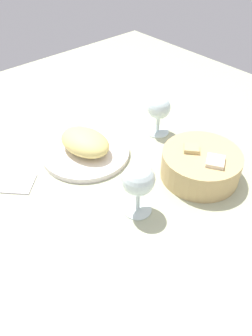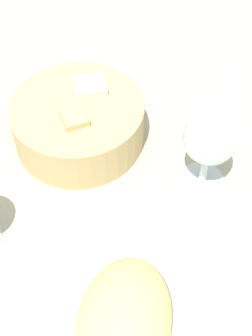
# 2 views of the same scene
# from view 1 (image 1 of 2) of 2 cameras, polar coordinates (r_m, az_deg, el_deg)

# --- Properties ---
(ground_plane) EXTENTS (1.40, 1.40, 0.02)m
(ground_plane) POSITION_cam_1_polar(r_m,az_deg,el_deg) (0.91, -1.05, 1.83)
(ground_plane) COLOR #AAAF8D
(plate) EXTENTS (0.23, 0.23, 0.01)m
(plate) POSITION_cam_1_polar(r_m,az_deg,el_deg) (0.90, -6.84, 2.67)
(plate) COLOR white
(plate) RESTS_ON ground_plane
(omelette) EXTENTS (0.16, 0.12, 0.05)m
(omelette) POSITION_cam_1_polar(r_m,az_deg,el_deg) (0.88, -7.01, 4.43)
(omelette) COLOR #DEC972
(omelette) RESTS_ON plate
(lettuce_garnish) EXTENTS (0.04, 0.04, 0.02)m
(lettuce_garnish) POSITION_cam_1_polar(r_m,az_deg,el_deg) (0.94, -8.41, 5.21)
(lettuce_garnish) COLOR #398A37
(lettuce_garnish) RESTS_ON plate
(bread_basket) EXTENTS (0.19, 0.19, 0.08)m
(bread_basket) POSITION_cam_1_polar(r_m,az_deg,el_deg) (0.83, 12.66, 0.51)
(bread_basket) COLOR tan
(bread_basket) RESTS_ON ground_plane
(wine_glass_near) EXTENTS (0.07, 0.07, 0.13)m
(wine_glass_near) POSITION_cam_1_polar(r_m,az_deg,el_deg) (0.70, 2.12, -2.38)
(wine_glass_near) COLOR silver
(wine_glass_near) RESTS_ON ground_plane
(wine_glass_far) EXTENTS (0.07, 0.07, 0.11)m
(wine_glass_far) POSITION_cam_1_polar(r_m,az_deg,el_deg) (0.95, 5.66, 9.84)
(wine_glass_far) COLOR silver
(wine_glass_far) RESTS_ON ground_plane
(folded_napkin) EXTENTS (0.13, 0.13, 0.01)m
(folded_napkin) POSITION_cam_1_polar(r_m,az_deg,el_deg) (0.86, -19.09, -2.31)
(folded_napkin) COLOR white
(folded_napkin) RESTS_ON ground_plane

